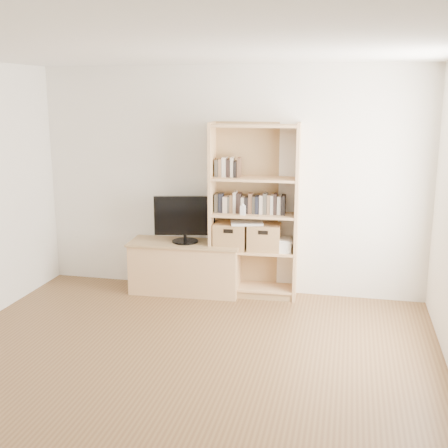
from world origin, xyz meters
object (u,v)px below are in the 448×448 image
(laptop, at_px, (247,223))
(television, at_px, (185,219))
(baby_monitor, at_px, (243,210))
(bookshelf, at_px, (254,212))
(tv_stand, at_px, (186,268))
(basket_left, at_px, (231,236))
(basket_right, at_px, (264,237))

(laptop, bearing_deg, television, 168.05)
(television, height_order, baby_monitor, television)
(bookshelf, bearing_deg, television, -178.34)
(baby_monitor, bearing_deg, television, 178.85)
(tv_stand, relative_size, bookshelf, 0.64)
(television, relative_size, laptop, 1.97)
(tv_stand, bearing_deg, basket_left, 1.70)
(television, height_order, laptop, television)
(television, height_order, basket_right, television)
(baby_monitor, height_order, laptop, baby_monitor)
(bookshelf, height_order, baby_monitor, bookshelf)
(bookshelf, bearing_deg, basket_right, -2.60)
(basket_right, height_order, laptop, laptop)
(baby_monitor, xyz_separation_m, basket_right, (0.23, 0.12, -0.32))
(baby_monitor, height_order, basket_right, baby_monitor)
(television, relative_size, basket_right, 1.93)
(tv_stand, relative_size, laptop, 3.54)
(baby_monitor, relative_size, basket_left, 0.29)
(basket_left, xyz_separation_m, basket_right, (0.38, 0.02, 0.00))
(basket_right, relative_size, laptop, 1.02)
(tv_stand, bearing_deg, bookshelf, 1.47)
(tv_stand, distance_m, bookshelf, 1.06)
(tv_stand, relative_size, basket_right, 3.48)
(television, xyz_separation_m, basket_right, (0.92, 0.06, -0.18))
(basket_left, height_order, laptop, laptop)
(tv_stand, bearing_deg, baby_monitor, -7.41)
(television, bearing_deg, tv_stand, 167.61)
(tv_stand, relative_size, baby_monitor, 11.83)
(basket_right, distance_m, laptop, 0.26)
(tv_stand, bearing_deg, laptop, 0.15)
(basket_left, bearing_deg, tv_stand, -177.28)
(bookshelf, distance_m, basket_left, 0.39)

